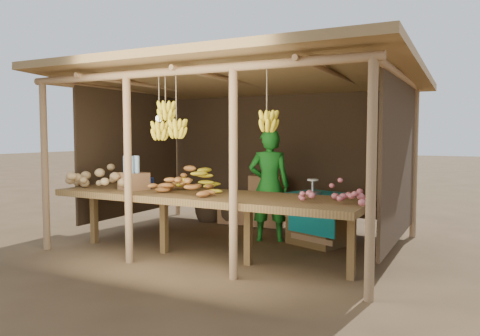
% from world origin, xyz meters
% --- Properties ---
extents(ground, '(60.00, 60.00, 0.00)m').
position_xyz_m(ground, '(0.00, 0.00, 0.00)').
color(ground, brown).
rests_on(ground, ground).
extents(stall_structure, '(4.70, 3.50, 2.43)m').
position_xyz_m(stall_structure, '(0.04, 0.05, 1.92)').
color(stall_structure, '#9B7550').
rests_on(stall_structure, ground).
extents(counter, '(3.90, 1.05, 0.80)m').
position_xyz_m(counter, '(0.00, -0.95, 0.74)').
color(counter, brown).
rests_on(counter, ground).
extents(potato_heap, '(1.23, 0.92, 0.37)m').
position_xyz_m(potato_heap, '(-1.48, -1.15, 0.99)').
color(potato_heap, '#A78656').
rests_on(potato_heap, counter).
extents(sweet_potato_heap, '(0.91, 0.61, 0.35)m').
position_xyz_m(sweet_potato_heap, '(-0.23, -1.01, 0.98)').
color(sweet_potato_heap, '#A7642B').
rests_on(sweet_potato_heap, counter).
extents(onion_heap, '(0.88, 0.71, 0.35)m').
position_xyz_m(onion_heap, '(1.60, -0.97, 0.98)').
color(onion_heap, '#C25E63').
rests_on(onion_heap, counter).
extents(banana_pile, '(0.73, 0.60, 0.35)m').
position_xyz_m(banana_pile, '(-0.18, -0.72, 0.97)').
color(banana_pile, yellow).
rests_on(banana_pile, counter).
extents(tomato_basin, '(0.36, 0.36, 0.19)m').
position_xyz_m(tomato_basin, '(-1.11, -0.78, 0.88)').
color(tomato_basin, navy).
rests_on(tomato_basin, counter).
extents(bottle_box, '(0.41, 0.36, 0.44)m').
position_xyz_m(bottle_box, '(-1.03, -1.01, 0.97)').
color(bottle_box, '#9A6B45').
rests_on(bottle_box, counter).
extents(vendor, '(0.68, 0.58, 1.59)m').
position_xyz_m(vendor, '(0.31, 0.30, 0.79)').
color(vendor, '#1A771F').
rests_on(vendor, ground).
extents(tarp_crate, '(0.95, 0.89, 0.92)m').
position_xyz_m(tarp_crate, '(1.00, 0.42, 0.38)').
color(tarp_crate, brown).
rests_on(tarp_crate, ground).
extents(carton_stack, '(1.15, 0.50, 0.83)m').
position_xyz_m(carton_stack, '(-0.32, 1.20, 0.37)').
color(carton_stack, '#9A6B45').
rests_on(carton_stack, ground).
extents(burlap_sacks, '(0.96, 0.50, 0.68)m').
position_xyz_m(burlap_sacks, '(-1.00, 1.20, 0.30)').
color(burlap_sacks, '#402F1D').
rests_on(burlap_sacks, ground).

